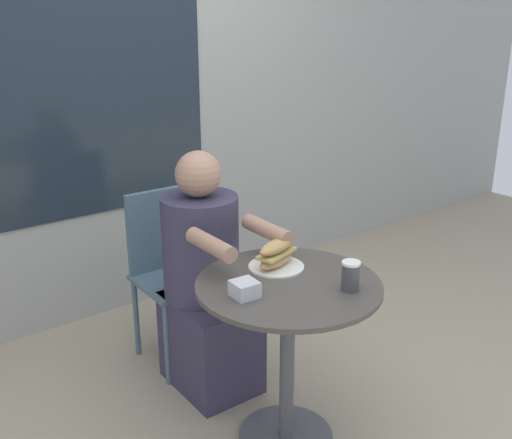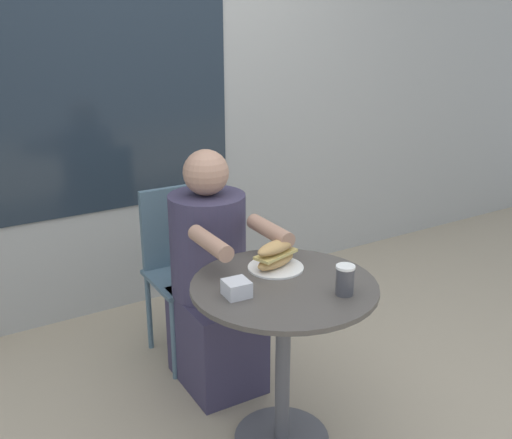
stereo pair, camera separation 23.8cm
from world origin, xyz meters
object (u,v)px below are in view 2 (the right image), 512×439
(seated_diner, at_px, (213,287))
(sandwich_on_plate, at_px, (276,257))
(drink_cup, at_px, (345,280))
(cafe_table, at_px, (283,328))
(diner_chair, at_px, (181,256))

(seated_diner, xyz_separation_m, sandwich_on_plate, (0.08, -0.41, 0.28))
(seated_diner, distance_m, drink_cup, 0.81)
(seated_diner, height_order, drink_cup, seated_diner)
(cafe_table, distance_m, drink_cup, 0.34)
(cafe_table, distance_m, seated_diner, 0.55)
(diner_chair, xyz_separation_m, sandwich_on_plate, (0.08, -0.76, 0.25))
(cafe_table, height_order, seated_diner, seated_diner)
(seated_diner, xyz_separation_m, drink_cup, (0.16, -0.74, 0.29))
(sandwich_on_plate, bearing_deg, cafe_table, -110.85)
(diner_chair, relative_size, seated_diner, 0.76)
(seated_diner, distance_m, sandwich_on_plate, 0.50)
(diner_chair, bearing_deg, drink_cup, 99.68)
(diner_chair, height_order, drink_cup, diner_chair)
(cafe_table, relative_size, diner_chair, 0.83)
(diner_chair, relative_size, sandwich_on_plate, 3.83)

